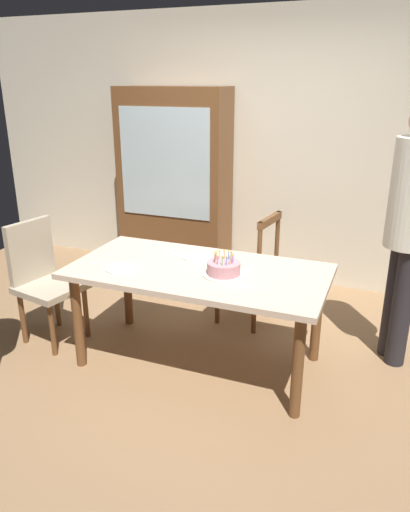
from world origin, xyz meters
The scene contains 13 objects.
ground centered at (0.00, 0.00, 0.00)m, with size 6.40×6.40×0.00m, color #93704C.
back_wall centered at (0.00, 1.85, 1.30)m, with size 6.40×0.10×2.60m, color beige.
dining_table centered at (0.00, 0.00, 0.65)m, with size 1.76×0.89×0.74m.
birthday_cake centered at (0.20, -0.05, 0.78)m, with size 0.28×0.28×0.16m.
plate_near_celebrant centered at (-0.49, -0.20, 0.74)m, with size 0.22×0.22×0.01m, color white.
plate_far_side centered at (-0.09, 0.20, 0.74)m, with size 0.22×0.22×0.01m, color white.
fork_near_celebrant centered at (-0.65, -0.18, 0.74)m, with size 0.18×0.02×0.01m, color silver.
fork_far_side centered at (-0.25, 0.20, 0.74)m, with size 0.18×0.02×0.01m, color silver.
fork_near_guest centered at (0.37, -0.20, 0.74)m, with size 0.18×0.02×0.01m, color silver.
chair_spindle_back centered at (0.14, 0.76, 0.46)m, with size 0.50×0.50×0.95m.
chair_upholstered centered at (-1.27, -0.09, 0.53)m, with size 0.52×0.52×0.95m.
person_guest centered at (1.31, 0.58, 1.04)m, with size 0.32×0.32×1.82m.
china_cabinet centered at (-0.90, 1.56, 0.95)m, with size 1.10×0.45×1.90m.
Camera 1 is at (1.18, -2.86, 1.96)m, focal length 34.04 mm.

